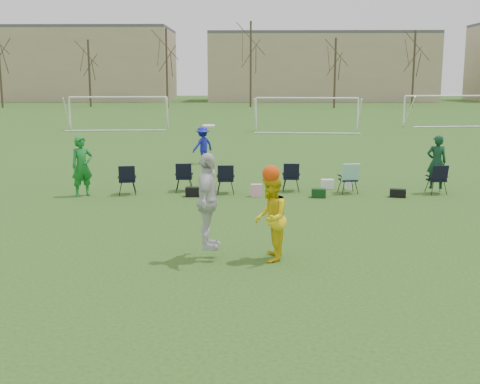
{
  "coord_description": "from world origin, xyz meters",
  "views": [
    {
      "loc": [
        -0.08,
        -11.57,
        3.7
      ],
      "look_at": [
        -0.29,
        1.5,
        1.25
      ],
      "focal_mm": 45.0,
      "sensor_mm": 36.0,
      "label": 1
    }
  ],
  "objects_px": {
    "goal_left": "(118,103)",
    "goal_right": "(448,102)",
    "center_contest": "(239,209)",
    "goal_mid": "(307,105)",
    "fielder_green_near": "(82,166)",
    "fielder_blue": "(203,145)"
  },
  "relations": [
    {
      "from": "center_contest",
      "to": "goal_mid",
      "type": "height_order",
      "value": "center_contest"
    },
    {
      "from": "fielder_green_near",
      "to": "goal_right",
      "type": "height_order",
      "value": "goal_right"
    },
    {
      "from": "goal_left",
      "to": "goal_right",
      "type": "distance_m",
      "value": 26.31
    },
    {
      "from": "goal_left",
      "to": "fielder_green_near",
      "type": "bearing_deg",
      "value": -85.29
    },
    {
      "from": "fielder_blue",
      "to": "goal_mid",
      "type": "relative_size",
      "value": 0.22
    },
    {
      "from": "center_contest",
      "to": "goal_mid",
      "type": "distance_m",
      "value": 31.81
    },
    {
      "from": "center_contest",
      "to": "goal_left",
      "type": "relative_size",
      "value": 0.38
    },
    {
      "from": "goal_right",
      "to": "goal_mid",
      "type": "bearing_deg",
      "value": -161.43
    },
    {
      "from": "fielder_green_near",
      "to": "fielder_blue",
      "type": "relative_size",
      "value": 1.17
    },
    {
      "from": "center_contest",
      "to": "goal_right",
      "type": "height_order",
      "value": "center_contest"
    },
    {
      "from": "fielder_green_near",
      "to": "goal_left",
      "type": "height_order",
      "value": "goal_left"
    },
    {
      "from": "goal_left",
      "to": "goal_right",
      "type": "relative_size",
      "value": 1.01
    },
    {
      "from": "fielder_green_near",
      "to": "goal_right",
      "type": "relative_size",
      "value": 0.26
    },
    {
      "from": "goal_right",
      "to": "center_contest",
      "type": "bearing_deg",
      "value": -121.5
    },
    {
      "from": "goal_left",
      "to": "goal_mid",
      "type": "relative_size",
      "value": 1.0
    },
    {
      "from": "center_contest",
      "to": "goal_left",
      "type": "height_order",
      "value": "center_contest"
    },
    {
      "from": "center_contest",
      "to": "goal_mid",
      "type": "xyz_separation_m",
      "value": [
        4.3,
        31.5,
        0.83
      ]
    },
    {
      "from": "fielder_green_near",
      "to": "goal_mid",
      "type": "height_order",
      "value": "goal_mid"
    },
    {
      "from": "fielder_blue",
      "to": "goal_right",
      "type": "relative_size",
      "value": 0.22
    },
    {
      "from": "center_contest",
      "to": "goal_right",
      "type": "bearing_deg",
      "value": 66.5
    },
    {
      "from": "fielder_blue",
      "to": "center_contest",
      "type": "relative_size",
      "value": 0.59
    },
    {
      "from": "goal_left",
      "to": "goal_right",
      "type": "xyz_separation_m",
      "value": [
        26.0,
        4.0,
        0.0
      ]
    }
  ]
}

